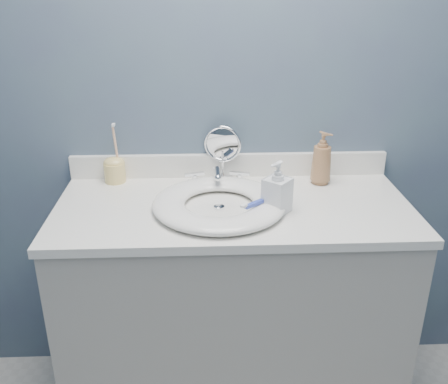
{
  "coord_description": "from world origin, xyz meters",
  "views": [
    {
      "loc": [
        -0.1,
        -0.57,
        1.61
      ],
      "look_at": [
        -0.03,
        0.94,
        0.94
      ],
      "focal_mm": 40.0,
      "sensor_mm": 36.0,
      "label": 1
    }
  ],
  "objects": [
    {
      "name": "soap_bottle_amber",
      "position": [
        0.34,
        1.15,
        0.98
      ],
      "size": [
        0.11,
        0.11,
        0.2
      ],
      "primitive_type": "imported",
      "rotation": [
        0.0,
        0.0,
        0.7
      ],
      "color": "#9A6C45",
      "rests_on": "countertop"
    },
    {
      "name": "faucet",
      "position": [
        -0.05,
        1.14,
        0.91
      ],
      "size": [
        0.25,
        0.13,
        0.07
      ],
      "color": "silver",
      "rests_on": "countertop"
    },
    {
      "name": "back_wall",
      "position": [
        0.0,
        1.25,
        1.2
      ],
      "size": [
        2.2,
        0.02,
        2.4
      ],
      "primitive_type": "cube",
      "color": "#49536D",
      "rests_on": "ground"
    },
    {
      "name": "backsplash",
      "position": [
        0.0,
        1.24,
        0.93
      ],
      "size": [
        1.22,
        0.02,
        0.09
      ],
      "primitive_type": "cube",
      "color": "white",
      "rests_on": "countertop"
    },
    {
      "name": "basin",
      "position": [
        -0.05,
        0.94,
        0.9
      ],
      "size": [
        0.45,
        0.45,
        0.04
      ],
      "primitive_type": null,
      "color": "white",
      "rests_on": "countertop"
    },
    {
      "name": "drain",
      "position": [
        -0.05,
        0.94,
        0.88
      ],
      "size": [
        0.04,
        0.04,
        0.01
      ],
      "primitive_type": "cylinder",
      "color": "silver",
      "rests_on": "countertop"
    },
    {
      "name": "countertop",
      "position": [
        0.0,
        0.97,
        0.86
      ],
      "size": [
        1.22,
        0.57,
        0.03
      ],
      "primitive_type": "cube",
      "color": "white",
      "rests_on": "vanity_cabinet"
    },
    {
      "name": "soap_bottle_clear",
      "position": [
        0.14,
        0.91,
        0.97
      ],
      "size": [
        0.11,
        0.11,
        0.18
      ],
      "primitive_type": "imported",
      "rotation": [
        0.0,
        0.0,
        -0.71
      ],
      "color": "silver",
      "rests_on": "countertop"
    },
    {
      "name": "toothbrush_holder",
      "position": [
        -0.44,
        1.2,
        0.93
      ],
      "size": [
        0.08,
        0.08,
        0.23
      ],
      "rotation": [
        0.0,
        0.0,
        -0.4
      ],
      "color": "#F1D278",
      "rests_on": "countertop"
    },
    {
      "name": "vanity_cabinet",
      "position": [
        0.0,
        0.97,
        0.42
      ],
      "size": [
        1.2,
        0.55,
        0.85
      ],
      "primitive_type": "cube",
      "color": "#A9A49A",
      "rests_on": "ground"
    },
    {
      "name": "toothbrush_lying",
      "position": [
        0.08,
        0.9,
        0.92
      ],
      "size": [
        0.14,
        0.12,
        0.02
      ],
      "rotation": [
        0.0,
        0.0,
        0.7
      ],
      "color": "#3245B2",
      "rests_on": "basin"
    },
    {
      "name": "makeup_mirror",
      "position": [
        -0.03,
        1.21,
        1.0
      ],
      "size": [
        0.14,
        0.08,
        0.21
      ],
      "rotation": [
        0.0,
        0.0,
        -0.21
      ],
      "color": "silver",
      "rests_on": "countertop"
    }
  ]
}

